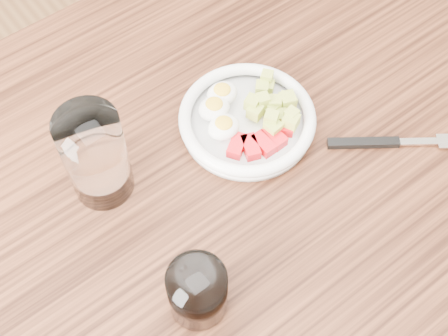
# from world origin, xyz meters

# --- Properties ---
(ground) EXTENTS (4.00, 4.00, 0.00)m
(ground) POSITION_xyz_m (0.00, 0.00, 0.00)
(ground) COLOR brown
(ground) RESTS_ON ground
(dining_table) EXTENTS (1.50, 0.90, 0.77)m
(dining_table) POSITION_xyz_m (0.00, 0.00, 0.67)
(dining_table) COLOR brown
(dining_table) RESTS_ON ground
(bowl) EXTENTS (0.21, 0.21, 0.05)m
(bowl) POSITION_xyz_m (0.07, 0.06, 0.79)
(bowl) COLOR white
(bowl) RESTS_ON dining_table
(fork) EXTENTS (0.19, 0.14, 0.01)m
(fork) POSITION_xyz_m (0.22, -0.09, 0.78)
(fork) COLOR black
(fork) RESTS_ON dining_table
(water_glass) EXTENTS (0.09, 0.09, 0.15)m
(water_glass) POSITION_xyz_m (-0.15, 0.11, 0.85)
(water_glass) COLOR white
(water_glass) RESTS_ON dining_table
(coffee_glass) EXTENTS (0.07, 0.07, 0.09)m
(coffee_glass) POSITION_xyz_m (-0.15, -0.12, 0.81)
(coffee_glass) COLOR white
(coffee_glass) RESTS_ON dining_table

